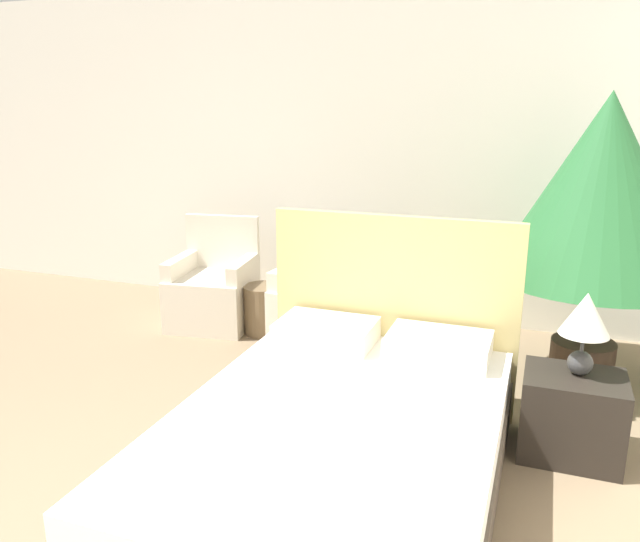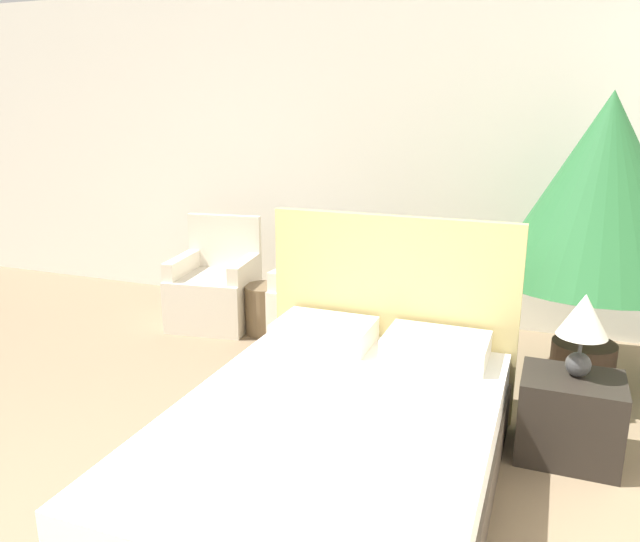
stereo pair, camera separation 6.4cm
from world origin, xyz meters
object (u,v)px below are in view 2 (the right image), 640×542
(nightstand, at_px, (569,417))
(side_table, at_px, (265,309))
(armchair_near_window_left, at_px, (215,293))
(potted_palm, at_px, (603,192))
(armchair_near_window_right, at_px, (323,306))
(table_lamp, at_px, (583,322))
(bed, at_px, (337,441))

(nightstand, height_order, side_table, nightstand)
(armchair_near_window_left, distance_m, potted_palm, 3.18)
(potted_palm, bearing_deg, armchair_near_window_right, 177.12)
(potted_palm, distance_m, table_lamp, 1.19)
(armchair_near_window_left, distance_m, table_lamp, 3.18)
(armchair_near_window_left, distance_m, side_table, 0.52)
(nightstand, xyz_separation_m, side_table, (-2.40, 1.14, -0.03))
(potted_palm, relative_size, nightstand, 3.72)
(potted_palm, height_order, nightstand, potted_palm)
(bed, distance_m, side_table, 2.29)
(armchair_near_window_left, relative_size, side_table, 2.24)
(potted_palm, xyz_separation_m, table_lamp, (-0.08, -1.06, -0.55))
(armchair_near_window_right, xyz_separation_m, table_lamp, (1.91, -1.16, 0.50))
(armchair_near_window_left, height_order, table_lamp, table_lamp)
(armchair_near_window_left, height_order, side_table, armchair_near_window_left)
(side_table, bearing_deg, nightstand, -25.48)
(nightstand, bearing_deg, armchair_near_window_right, 147.96)
(armchair_near_window_right, bearing_deg, armchair_near_window_left, -173.86)
(armchair_near_window_right, distance_m, side_table, 0.51)
(armchair_near_window_right, xyz_separation_m, side_table, (-0.51, -0.04, -0.08))
(armchair_near_window_right, relative_size, side_table, 2.24)
(potted_palm, distance_m, nightstand, 1.55)
(table_lamp, bearing_deg, bed, -145.21)
(armchair_near_window_left, xyz_separation_m, armchair_near_window_right, (1.01, 0.00, 0.00))
(bed, xyz_separation_m, nightstand, (1.09, 0.74, -0.03))
(armchair_near_window_right, xyz_separation_m, nightstand, (1.89, -1.18, -0.05))
(potted_palm, xyz_separation_m, side_table, (-2.50, 0.06, -1.13))
(bed, bearing_deg, nightstand, 34.10)
(bed, bearing_deg, potted_palm, 56.92)
(bed, bearing_deg, table_lamp, 34.79)
(armchair_near_window_left, relative_size, nightstand, 1.74)
(armchair_near_window_left, bearing_deg, nightstand, -30.05)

